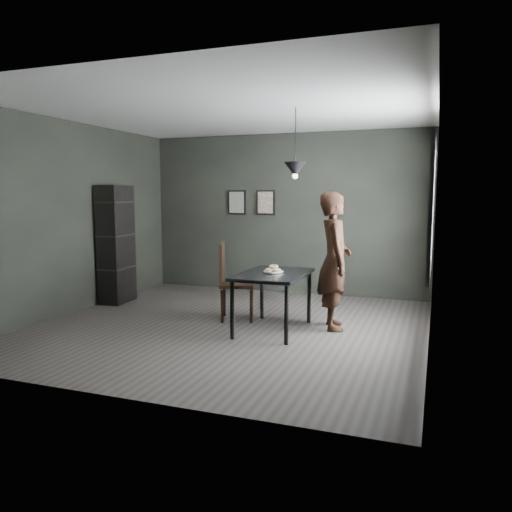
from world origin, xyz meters
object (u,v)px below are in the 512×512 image
(shelf_unit, at_px, (116,244))
(pendant_lamp, at_px, (295,169))
(wood_chair, at_px, (230,276))
(white_plate, at_px, (273,272))
(cafe_table, at_px, (273,279))
(woman, at_px, (334,261))

(shelf_unit, distance_m, pendant_lamp, 3.43)
(wood_chair, bearing_deg, white_plate, -41.86)
(white_plate, bearing_deg, cafe_table, -82.14)
(shelf_unit, bearing_deg, pendant_lamp, -17.47)
(wood_chair, bearing_deg, cafe_table, -43.59)
(cafe_table, relative_size, white_plate, 5.22)
(pendant_lamp, bearing_deg, woman, 31.36)
(wood_chair, relative_size, shelf_unit, 0.57)
(cafe_table, bearing_deg, white_plate, 97.86)
(shelf_unit, bearing_deg, white_plate, -19.81)
(cafe_table, xyz_separation_m, shelf_unit, (-2.92, 0.78, 0.27))
(white_plate, height_order, pendant_lamp, pendant_lamp)
(white_plate, xyz_separation_m, wood_chair, (-0.73, 0.31, -0.15))
(woman, height_order, pendant_lamp, pendant_lamp)
(white_plate, relative_size, shelf_unit, 0.12)
(cafe_table, distance_m, woman, 0.83)
(cafe_table, height_order, shelf_unit, shelf_unit)
(cafe_table, xyz_separation_m, wood_chair, (-0.74, 0.34, -0.06))
(woman, relative_size, pendant_lamp, 2.06)
(woman, relative_size, wood_chair, 1.66)
(woman, distance_m, pendant_lamp, 1.28)
(woman, bearing_deg, white_plate, 98.27)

